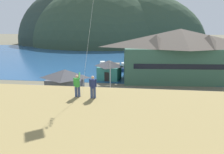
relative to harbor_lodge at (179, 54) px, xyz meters
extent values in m
plane|color=#66604C|center=(-13.19, -22.01, -6.35)|extent=(600.00, 600.00, 0.00)
cube|color=slate|center=(-13.19, -17.01, -6.30)|extent=(40.00, 20.00, 0.10)
cube|color=navy|center=(-13.19, 37.99, -6.33)|extent=(360.00, 84.00, 0.03)
ellipsoid|color=#2D3D33|center=(-50.30, 97.95, -6.35)|extent=(93.59, 65.62, 80.89)
ellipsoid|color=#334733|center=(-33.23, 87.45, -6.35)|extent=(94.82, 69.08, 76.22)
ellipsoid|color=#334733|center=(-13.43, 86.07, -6.35)|extent=(99.15, 49.34, 68.67)
cube|color=#38604C|center=(-0.01, 0.08, -2.42)|extent=(25.38, 10.83, 7.85)
cube|color=black|center=(0.31, -4.52, -2.03)|extent=(21.04, 1.53, 1.10)
pyramid|color=#60564C|center=(-0.01, 0.08, 3.56)|extent=(26.92, 11.85, 4.12)
pyramid|color=#60564C|center=(-5.46, -1.90, 2.97)|extent=(5.37, 5.37, 2.88)
pyramid|color=#60564C|center=(5.67, -1.13, 2.97)|extent=(5.37, 5.37, 2.88)
cube|color=#474C56|center=(-21.77, -14.59, -4.36)|extent=(6.20, 4.72, 3.97)
pyramid|color=#47474C|center=(-21.77, -14.59, -1.65)|extent=(6.71, 5.18, 1.46)
cube|color=black|center=(-21.56, -16.69, -4.96)|extent=(1.10, 0.17, 2.78)
cube|color=#338475|center=(-15.98, -0.33, -4.78)|extent=(5.68, 5.13, 3.14)
pyramid|color=#47474C|center=(-15.98, -0.33, -2.44)|extent=(6.15, 5.63, 1.53)
cube|color=black|center=(-16.34, -2.52, -5.25)|extent=(1.09, 0.24, 2.20)
cube|color=#70604C|center=(-16.36, 11.79, -6.00)|extent=(3.20, 12.28, 0.70)
cube|color=silver|center=(-19.63, 12.04, -5.90)|extent=(1.99, 5.94, 0.90)
cube|color=white|center=(-19.63, 12.04, -5.37)|extent=(1.93, 5.76, 0.16)
cube|color=silver|center=(-19.62, 11.59, -4.74)|extent=(1.35, 1.79, 1.10)
cube|color=navy|center=(-13.04, 10.56, -5.90)|extent=(2.23, 6.30, 0.90)
cube|color=navy|center=(-13.04, 10.56, -5.37)|extent=(2.16, 6.11, 0.16)
cube|color=silver|center=(-13.06, 10.10, -4.74)|extent=(1.47, 1.92, 1.10)
cube|color=silver|center=(2.02, -16.57, -5.53)|extent=(4.23, 1.87, 0.80)
cube|color=beige|center=(1.87, -16.57, -4.78)|extent=(2.12, 1.63, 0.70)
cube|color=black|center=(1.87, -16.57, -4.81)|extent=(2.17, 1.67, 0.32)
cylinder|color=black|center=(3.40, -15.68, -5.93)|extent=(0.64, 0.23, 0.64)
cylinder|color=black|center=(0.64, -17.47, -5.93)|extent=(0.64, 0.23, 0.64)
cylinder|color=black|center=(0.67, -15.64, -5.93)|extent=(0.64, 0.23, 0.64)
cube|color=black|center=(-7.63, -20.37, -5.53)|extent=(4.23, 1.87, 0.80)
cube|color=black|center=(-7.48, -20.37, -4.78)|extent=(2.13, 1.64, 0.70)
cube|color=black|center=(-7.48, -20.37, -4.81)|extent=(2.17, 1.67, 0.32)
cylinder|color=black|center=(-9.01, -19.48, -5.93)|extent=(0.64, 0.23, 0.64)
cylinder|color=black|center=(-8.98, -21.31, -5.93)|extent=(0.64, 0.23, 0.64)
cylinder|color=black|center=(-6.28, -19.43, -5.93)|extent=(0.64, 0.23, 0.64)
cylinder|color=black|center=(-6.25, -21.27, -5.93)|extent=(0.64, 0.23, 0.64)
cube|color=red|center=(-29.71, -15.31, -5.53)|extent=(4.26, 1.94, 0.80)
cube|color=#B11A15|center=(-29.86, -15.31, -4.78)|extent=(2.15, 1.67, 0.70)
cube|color=black|center=(-29.86, -15.31, -4.81)|extent=(2.20, 1.70, 0.32)
cylinder|color=black|center=(-28.37, -16.28, -5.93)|extent=(0.65, 0.24, 0.64)
cylinder|color=black|center=(-28.31, -14.44, -5.93)|extent=(0.65, 0.24, 0.64)
cylinder|color=black|center=(-31.10, -16.19, -5.93)|extent=(0.65, 0.24, 0.64)
cylinder|color=black|center=(-31.04, -14.35, -5.93)|extent=(0.65, 0.24, 0.64)
cube|color=#236633|center=(-18.70, -21.88, -5.53)|extent=(4.31, 2.08, 0.80)
cube|color=#1E562B|center=(-18.85, -21.87, -4.78)|extent=(2.20, 1.74, 0.70)
cube|color=black|center=(-18.85, -21.87, -4.81)|extent=(2.25, 1.77, 0.32)
cylinder|color=black|center=(-17.40, -22.88, -5.93)|extent=(0.65, 0.26, 0.64)
cylinder|color=black|center=(-17.28, -21.05, -5.93)|extent=(0.65, 0.26, 0.64)
cylinder|color=black|center=(-20.12, -22.70, -5.93)|extent=(0.65, 0.26, 0.64)
cylinder|color=black|center=(-20.00, -20.87, -5.93)|extent=(0.65, 0.26, 0.64)
cube|color=black|center=(-28.40, -20.45, -5.53)|extent=(4.21, 1.83, 0.80)
cube|color=black|center=(-28.25, -20.45, -4.78)|extent=(2.11, 1.62, 0.70)
cube|color=black|center=(-28.25, -20.45, -4.81)|extent=(2.15, 1.65, 0.32)
cylinder|color=black|center=(-29.76, -19.52, -5.93)|extent=(0.64, 0.22, 0.64)
cylinder|color=black|center=(-27.03, -19.54, -5.93)|extent=(0.64, 0.22, 0.64)
cylinder|color=black|center=(-27.05, -21.38, -5.93)|extent=(0.64, 0.22, 0.64)
cube|color=#9EA3A8|center=(-5.03, -15.82, -5.53)|extent=(4.28, 2.00, 0.80)
cube|color=gray|center=(-5.18, -15.81, -4.78)|extent=(2.17, 1.70, 0.70)
cube|color=black|center=(-5.18, -15.81, -4.81)|extent=(2.22, 1.73, 0.32)
cylinder|color=black|center=(-3.71, -16.80, -5.93)|extent=(0.65, 0.25, 0.64)
cylinder|color=black|center=(-3.63, -14.97, -5.93)|extent=(0.65, 0.25, 0.64)
cylinder|color=black|center=(-6.44, -16.67, -5.93)|extent=(0.65, 0.25, 0.64)
cylinder|color=black|center=(-6.35, -14.84, -5.93)|extent=(0.65, 0.25, 0.64)
cylinder|color=#ADADB2|center=(-14.40, -11.51, -3.11)|extent=(0.16, 0.16, 6.27)
cube|color=#4C4C51|center=(-14.40, -11.16, -0.07)|extent=(0.24, 0.70, 0.20)
cylinder|color=#384770|center=(-14.65, -31.19, 1.19)|extent=(0.20, 0.20, 0.82)
cylinder|color=#384770|center=(-14.43, -31.14, 1.19)|extent=(0.20, 0.20, 0.82)
cylinder|color=green|center=(-14.54, -31.16, 1.92)|extent=(0.40, 0.40, 0.64)
sphere|color=tan|center=(-14.54, -31.16, 2.40)|extent=(0.24, 0.24, 0.24)
cylinder|color=green|center=(-14.40, -30.95, 2.42)|extent=(0.23, 0.57, 0.43)
cylinder|color=green|center=(-14.76, -31.21, 1.99)|extent=(0.11, 0.11, 0.60)
cylinder|color=#384770|center=(-13.39, -31.34, 1.19)|extent=(0.20, 0.20, 0.82)
cylinder|color=#384770|center=(-13.17, -31.31, 1.19)|extent=(0.20, 0.20, 0.82)
cylinder|color=navy|center=(-13.28, -31.32, 1.92)|extent=(0.40, 0.40, 0.64)
sphere|color=tan|center=(-13.28, -31.32, 2.40)|extent=(0.24, 0.24, 0.24)
cylinder|color=navy|center=(-13.50, -31.35, 1.99)|extent=(0.11, 0.11, 0.60)
cylinder|color=navy|center=(-13.06, -31.29, 1.99)|extent=(0.11, 0.11, 0.60)
cylinder|color=silver|center=(-13.79, -29.07, 6.61)|extent=(1.02, 3.70, 11.66)
camera|label=1|loc=(-10.34, -44.60, 6.03)|focal=30.35mm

